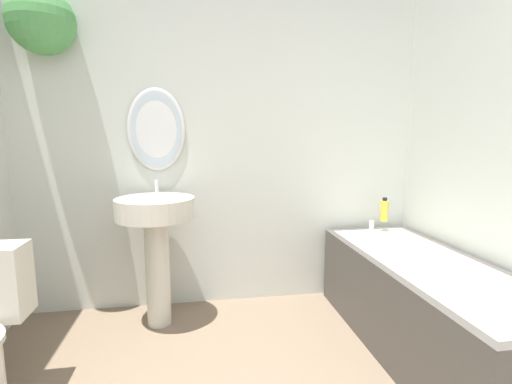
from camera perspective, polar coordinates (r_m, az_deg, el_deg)
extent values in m
cube|color=silver|center=(2.73, -4.99, 7.68)|extent=(2.99, 0.06, 2.40)
ellipsoid|color=silver|center=(2.69, -15.08, 9.27)|extent=(0.39, 0.02, 0.57)
ellipsoid|color=silver|center=(2.68, -15.09, 9.27)|extent=(0.35, 0.01, 0.53)
cylinder|color=#47474C|center=(2.84, -30.30, 23.54)|extent=(0.18, 0.18, 0.10)
sphere|color=#4C934C|center=(2.81, -30.15, 21.80)|extent=(0.40, 0.40, 0.40)
cylinder|color=beige|center=(2.57, -14.87, -11.78)|extent=(0.16, 0.16, 0.72)
cylinder|color=beige|center=(2.46, -15.25, -2.40)|extent=(0.50, 0.50, 0.13)
cylinder|color=silver|center=(2.57, -15.04, 0.71)|extent=(0.02, 0.02, 0.10)
cube|color=#4C4742|center=(2.44, 24.95, -15.84)|extent=(0.65, 1.65, 0.53)
cube|color=beige|center=(2.35, 25.33, -10.33)|extent=(0.55, 1.55, 0.04)
cylinder|color=silver|center=(2.93, 17.36, -5.03)|extent=(0.04, 0.04, 0.08)
cylinder|color=gold|center=(2.93, 19.12, -2.76)|extent=(0.06, 0.06, 0.15)
cylinder|color=black|center=(2.92, 19.21, -1.04)|extent=(0.03, 0.03, 0.02)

